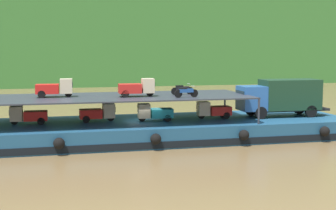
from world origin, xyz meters
The scene contains 12 objects.
ground_plane centered at (0.00, 0.00, 0.00)m, with size 400.00×400.00×0.00m, color brown.
cargo_barge centered at (0.00, -0.03, 0.75)m, with size 33.13×8.88×1.50m.
covered_lorry centered at (11.58, -0.29, 3.19)m, with size 7.89×2.41×3.10m.
cargo_rack centered at (-3.80, 0.00, 3.44)m, with size 23.93×7.46×2.00m.
mini_truck_lower_aft centered at (-8.80, 0.38, 2.19)m, with size 2.77×1.24×1.38m.
mini_truck_lower_mid centered at (-3.56, 0.49, 2.19)m, with size 2.76×1.23×1.38m.
mini_truck_lower_fore centered at (0.77, -0.34, 2.19)m, with size 2.79×1.29×1.38m.
mini_truck_lower_bow centered at (5.72, -0.04, 2.19)m, with size 2.78×1.26×1.38m.
mini_truck_upper_mid centered at (-6.77, 0.41, 4.19)m, with size 2.79×1.29×1.38m.
mini_truck_upper_fore centered at (-0.66, -0.66, 4.19)m, with size 2.78×1.27×1.38m.
motorcycle_upper_port centered at (2.79, -2.24, 3.93)m, with size 1.90×0.55×0.87m.
motorcycle_upper_centre centered at (3.10, 0.00, 3.93)m, with size 1.90×0.55×0.87m.
Camera 1 is at (-6.91, -36.61, 7.16)m, focal length 51.08 mm.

